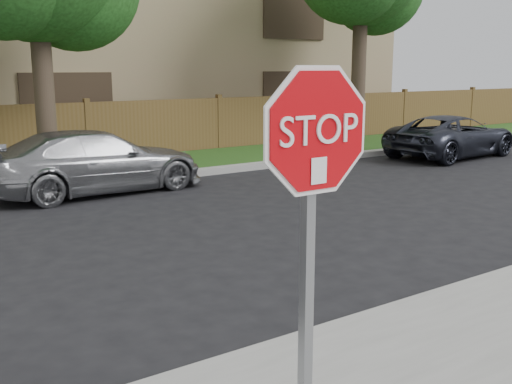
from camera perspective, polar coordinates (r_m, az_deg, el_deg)
stop_sign at (r=3.41m, az=5.49°, el=0.48°), size 1.01×0.13×2.55m
sedan_right at (r=12.46m, az=-14.96°, el=2.83°), size 4.46×2.00×1.27m
sedan_far_right at (r=17.81m, az=18.20°, el=5.08°), size 4.37×2.28×1.17m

